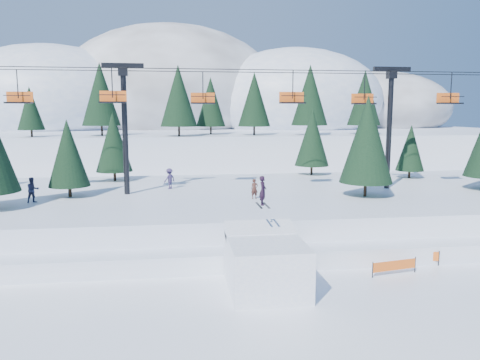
{
  "coord_description": "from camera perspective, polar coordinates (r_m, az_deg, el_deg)",
  "views": [
    {
      "loc": [
        -5.01,
        -19.92,
        8.97
      ],
      "look_at": [
        -1.47,
        6.0,
        5.2
      ],
      "focal_mm": 35.0,
      "sensor_mm": 36.0,
      "label": 1
    }
  ],
  "objects": [
    {
      "name": "distant_skiers",
      "position": [
        38.68,
        -7.63,
        -0.2
      ],
      "size": [
        29.93,
        8.71,
        1.86
      ],
      "color": "#272944",
      "rests_on": "mid_shelf"
    },
    {
      "name": "conifer_stand",
      "position": [
        39.83,
        7.2,
        5.23
      ],
      "size": [
        62.23,
        18.4,
        9.74
      ],
      "color": "black",
      "rests_on": "mid_shelf"
    },
    {
      "name": "banner_far",
      "position": [
        30.05,
        20.46,
        -8.63
      ],
      "size": [
        2.73,
        0.89,
        0.9
      ],
      "color": "black",
      "rests_on": "ground"
    },
    {
      "name": "jump_kicker",
      "position": [
        24.23,
        3.15,
        -10.06
      ],
      "size": [
        3.77,
        5.15,
        5.66
      ],
      "color": "white",
      "rests_on": "ground"
    },
    {
      "name": "ground",
      "position": [
        22.41,
        6.03,
        -15.44
      ],
      "size": [
        160.0,
        160.0,
        0.0
      ],
      "primitive_type": "plane",
      "color": "white",
      "rests_on": "ground"
    },
    {
      "name": "banner_near",
      "position": [
        27.8,
        18.29,
        -9.88
      ],
      "size": [
        2.81,
        0.58,
        0.9
      ],
      "color": "black",
      "rests_on": "ground"
    },
    {
      "name": "mountain_ridge",
      "position": [
        93.28,
        -7.9,
        8.53
      ],
      "size": [
        119.0,
        60.0,
        26.46
      ],
      "color": "white",
      "rests_on": "ground"
    },
    {
      "name": "chairlift",
      "position": [
        38.54,
        2.13,
        8.72
      ],
      "size": [
        46.0,
        3.21,
        10.28
      ],
      "color": "black",
      "rests_on": "mid_shelf"
    },
    {
      "name": "berm",
      "position": [
        29.59,
        2.33,
        -8.34
      ],
      "size": [
        70.0,
        6.0,
        1.1
      ],
      "primitive_type": "cube",
      "color": "white",
      "rests_on": "ground"
    },
    {
      "name": "mid_shelf",
      "position": [
        39.02,
        -0.24,
        -3.21
      ],
      "size": [
        70.0,
        22.0,
        2.5
      ],
      "primitive_type": "cube",
      "color": "white",
      "rests_on": "ground"
    }
  ]
}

